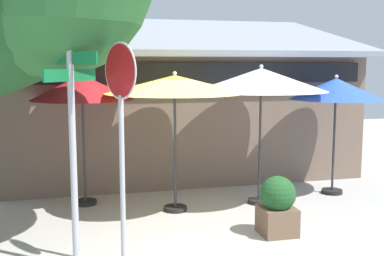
{
  "coord_description": "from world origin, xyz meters",
  "views": [
    {
      "loc": [
        -1.93,
        -7.33,
        2.77
      ],
      "look_at": [
        0.22,
        1.2,
        1.6
      ],
      "focal_mm": 44.94,
      "sensor_mm": 36.0,
      "label": 1
    }
  ],
  "objects_px": {
    "stop_sign": "(121,114)",
    "patio_umbrella_crimson_left": "(82,88)",
    "patio_umbrella_ivory_right": "(261,80)",
    "patio_umbrella_royal_blue_far_right": "(336,90)",
    "patio_umbrella_mustard_center": "(175,85)",
    "sidewalk_planter": "(277,205)",
    "street_sign_post": "(72,136)"
  },
  "relations": [
    {
      "from": "patio_umbrella_ivory_right",
      "to": "sidewalk_planter",
      "type": "distance_m",
      "value": 2.65
    },
    {
      "from": "stop_sign",
      "to": "patio_umbrella_mustard_center",
      "type": "xyz_separation_m",
      "value": [
        1.23,
        2.37,
        0.27
      ]
    },
    {
      "from": "patio_umbrella_crimson_left",
      "to": "patio_umbrella_mustard_center",
      "type": "distance_m",
      "value": 1.85
    },
    {
      "from": "patio_umbrella_mustard_center",
      "to": "stop_sign",
      "type": "bearing_deg",
      "value": -117.46
    },
    {
      "from": "patio_umbrella_crimson_left",
      "to": "sidewalk_planter",
      "type": "xyz_separation_m",
      "value": [
        3.0,
        -2.51,
        -1.82
      ]
    },
    {
      "from": "street_sign_post",
      "to": "stop_sign",
      "type": "relative_size",
      "value": 0.96
    },
    {
      "from": "patio_umbrella_crimson_left",
      "to": "patio_umbrella_mustard_center",
      "type": "height_order",
      "value": "patio_umbrella_crimson_left"
    },
    {
      "from": "sidewalk_planter",
      "to": "patio_umbrella_royal_blue_far_right",
      "type": "bearing_deg",
      "value": 42.89
    },
    {
      "from": "stop_sign",
      "to": "patio_umbrella_mustard_center",
      "type": "distance_m",
      "value": 2.68
    },
    {
      "from": "stop_sign",
      "to": "patio_umbrella_mustard_center",
      "type": "height_order",
      "value": "stop_sign"
    },
    {
      "from": "street_sign_post",
      "to": "stop_sign",
      "type": "height_order",
      "value": "stop_sign"
    },
    {
      "from": "street_sign_post",
      "to": "patio_umbrella_crimson_left",
      "type": "height_order",
      "value": "street_sign_post"
    },
    {
      "from": "patio_umbrella_ivory_right",
      "to": "patio_umbrella_royal_blue_far_right",
      "type": "distance_m",
      "value": 1.86
    },
    {
      "from": "stop_sign",
      "to": "patio_umbrella_royal_blue_far_right",
      "type": "height_order",
      "value": "stop_sign"
    },
    {
      "from": "patio_umbrella_crimson_left",
      "to": "patio_umbrella_mustard_center",
      "type": "xyz_separation_m",
      "value": [
        1.65,
        -0.84,
        0.08
      ]
    },
    {
      "from": "patio_umbrella_crimson_left",
      "to": "sidewalk_planter",
      "type": "distance_m",
      "value": 4.31
    },
    {
      "from": "stop_sign",
      "to": "patio_umbrella_crimson_left",
      "type": "relative_size",
      "value": 1.16
    },
    {
      "from": "stop_sign",
      "to": "patio_umbrella_crimson_left",
      "type": "xyz_separation_m",
      "value": [
        -0.42,
        3.21,
        0.19
      ]
    },
    {
      "from": "stop_sign",
      "to": "street_sign_post",
      "type": "bearing_deg",
      "value": 167.05
    },
    {
      "from": "street_sign_post",
      "to": "sidewalk_planter",
      "type": "relative_size",
      "value": 3.03
    },
    {
      "from": "stop_sign",
      "to": "patio_umbrella_ivory_right",
      "type": "bearing_deg",
      "value": 39.49
    },
    {
      "from": "stop_sign",
      "to": "patio_umbrella_mustard_center",
      "type": "relative_size",
      "value": 1.16
    },
    {
      "from": "patio_umbrella_royal_blue_far_right",
      "to": "patio_umbrella_ivory_right",
      "type": "bearing_deg",
      "value": -170.47
    },
    {
      "from": "patio_umbrella_crimson_left",
      "to": "patio_umbrella_royal_blue_far_right",
      "type": "relative_size",
      "value": 1.04
    },
    {
      "from": "patio_umbrella_ivory_right",
      "to": "street_sign_post",
      "type": "bearing_deg",
      "value": -147.44
    },
    {
      "from": "stop_sign",
      "to": "sidewalk_planter",
      "type": "height_order",
      "value": "stop_sign"
    },
    {
      "from": "patio_umbrella_crimson_left",
      "to": "patio_umbrella_royal_blue_far_right",
      "type": "height_order",
      "value": "patio_umbrella_crimson_left"
    },
    {
      "from": "street_sign_post",
      "to": "patio_umbrella_royal_blue_far_right",
      "type": "xyz_separation_m",
      "value": [
        5.41,
        2.6,
        0.41
      ]
    },
    {
      "from": "street_sign_post",
      "to": "sidewalk_planter",
      "type": "height_order",
      "value": "street_sign_post"
    },
    {
      "from": "stop_sign",
      "to": "sidewalk_planter",
      "type": "xyz_separation_m",
      "value": [
        2.58,
        0.7,
        -1.63
      ]
    },
    {
      "from": "street_sign_post",
      "to": "sidewalk_planter",
      "type": "bearing_deg",
      "value": 9.82
    },
    {
      "from": "stop_sign",
      "to": "sidewalk_planter",
      "type": "relative_size",
      "value": 3.15
    }
  ]
}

